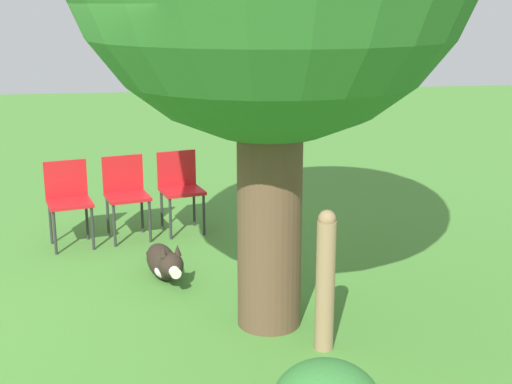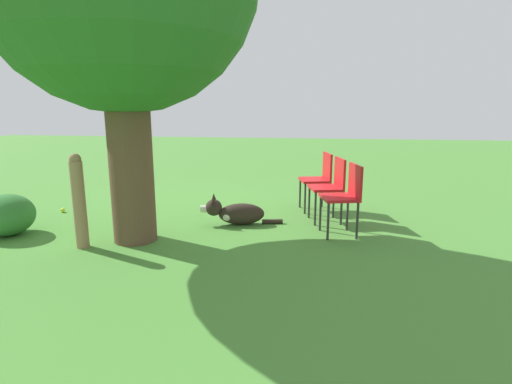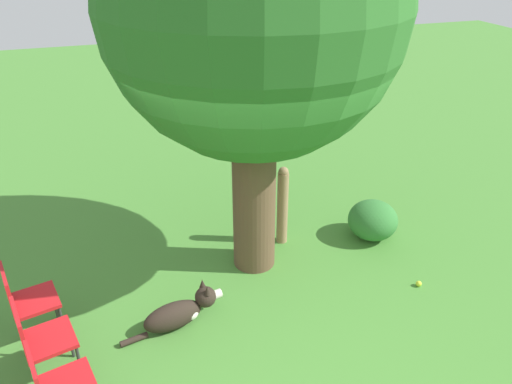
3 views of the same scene
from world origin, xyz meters
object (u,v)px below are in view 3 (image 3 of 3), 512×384
at_px(red_chair_2, 25,299).
at_px(tennis_ball, 419,284).
at_px(oak_tree, 254,9).
at_px(fence_post, 283,205).
at_px(dog, 181,312).
at_px(red_chair_1, 39,338).

bearing_deg(red_chair_2, tennis_ball, -19.93).
relative_size(oak_tree, red_chair_2, 5.10).
bearing_deg(fence_post, tennis_ball, -49.41).
bearing_deg(dog, fence_post, 24.35).
bearing_deg(dog, tennis_ball, -16.93).
bearing_deg(oak_tree, red_chair_1, -153.48).
bearing_deg(oak_tree, fence_post, 34.16).
relative_size(dog, tennis_ball, 16.34).
xyz_separation_m(dog, red_chair_2, (-1.44, 0.23, 0.37)).
bearing_deg(dog, oak_tree, 25.32).
height_order(oak_tree, fence_post, oak_tree).
xyz_separation_m(red_chair_2, tennis_ball, (4.17, -0.46, -0.50)).
bearing_deg(dog, red_chair_2, 159.03).
relative_size(oak_tree, tennis_ball, 66.78).
relative_size(fence_post, red_chair_1, 1.21).
distance_m(red_chair_1, red_chair_2, 0.61).
distance_m(dog, fence_post, 1.96).
height_order(dog, red_chair_2, red_chair_2).
distance_m(fence_post, red_chair_1, 3.21).
distance_m(dog, red_chair_1, 1.39).
height_order(oak_tree, red_chair_1, oak_tree).
bearing_deg(red_chair_1, fence_post, 14.31).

